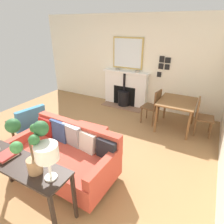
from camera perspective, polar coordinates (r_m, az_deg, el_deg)
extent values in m
cube|color=olive|center=(4.21, -12.60, -9.81)|extent=(5.54, 5.73, 0.01)
cube|color=silver|center=(5.91, 4.17, 14.80)|extent=(0.12, 5.73, 2.62)
cube|color=brown|center=(5.89, 2.90, 1.59)|extent=(0.32, 1.28, 0.03)
cube|color=white|center=(5.93, 4.10, 6.89)|extent=(0.19, 1.35, 1.03)
cube|color=black|center=(5.92, 3.73, 4.93)|extent=(0.06, 0.71, 0.59)
cylinder|color=black|center=(5.92, 3.55, 4.15)|extent=(0.36, 0.36, 0.44)
cylinder|color=black|center=(5.84, 3.61, 6.25)|extent=(0.38, 0.38, 0.02)
cylinder|color=black|center=(5.75, 3.68, 8.89)|extent=(0.07, 0.07, 0.54)
cube|color=white|center=(5.76, 4.16, 11.92)|extent=(0.24, 1.43, 0.05)
cube|color=tan|center=(5.75, 4.75, 17.19)|extent=(0.04, 0.92, 0.88)
cube|color=silver|center=(5.73, 4.67, 17.17)|extent=(0.01, 0.84, 0.80)
cylinder|color=#9E9384|center=(5.87, 1.63, 12.72)|extent=(0.13, 0.13, 0.05)
torus|color=#9E9384|center=(5.86, 1.63, 12.91)|extent=(0.13, 0.13, 0.01)
cylinder|color=#9E9384|center=(5.62, 7.52, 11.97)|extent=(0.12, 0.12, 0.05)
torus|color=#9E9384|center=(5.61, 7.53, 12.18)|extent=(0.12, 0.12, 0.01)
cylinder|color=#B2B2B7|center=(3.82, -25.98, -15.20)|extent=(0.04, 0.04, 0.10)
cylinder|color=#B2B2B7|center=(2.97, -7.67, -26.42)|extent=(0.04, 0.04, 0.10)
cylinder|color=#B2B2B7|center=(4.13, -17.96, -10.36)|extent=(0.04, 0.04, 0.10)
cylinder|color=#B2B2B7|center=(3.36, 0.14, -18.44)|extent=(0.04, 0.04, 0.10)
cube|color=#B74233|center=(3.36, -14.30, -14.26)|extent=(0.96, 1.76, 0.35)
cube|color=#B74233|center=(3.37, -10.45, -6.08)|extent=(0.21, 1.73, 0.38)
cube|color=#B74233|center=(3.75, -23.63, -6.33)|extent=(0.85, 0.15, 0.18)
cube|color=#B74233|center=(2.78, -2.44, -15.94)|extent=(0.85, 0.15, 0.18)
cube|color=maroon|center=(3.74, -18.86, -4.35)|extent=(0.17, 0.37, 0.36)
cube|color=#334775|center=(3.52, -15.50, -5.51)|extent=(0.17, 0.40, 0.39)
cube|color=#99999E|center=(3.34, -12.01, -6.88)|extent=(0.16, 0.40, 0.39)
cube|color=beige|center=(3.16, -7.40, -8.99)|extent=(0.20, 0.35, 0.35)
cube|color=black|center=(2.99, -1.66, -11.15)|extent=(0.16, 0.34, 0.33)
cylinder|color=#B2B2B7|center=(4.13, -12.36, -9.68)|extent=(0.03, 0.03, 0.09)
cylinder|color=#B2B2B7|center=(3.85, -5.43, -12.03)|extent=(0.03, 0.03, 0.09)
cylinder|color=#B2B2B7|center=(4.42, -8.88, -6.85)|extent=(0.03, 0.03, 0.09)
cylinder|color=#B2B2B7|center=(4.16, -2.26, -8.78)|extent=(0.03, 0.03, 0.09)
cube|color=#B74233|center=(4.02, -7.44, -6.95)|extent=(0.58, 0.74, 0.30)
cube|color=#4C3321|center=(4.87, -22.21, -3.49)|extent=(0.05, 0.05, 0.37)
cube|color=#4C3321|center=(4.72, -27.65, -5.58)|extent=(0.05, 0.05, 0.37)
cube|color=#4C3321|center=(4.49, -19.39, -5.51)|extent=(0.05, 0.05, 0.37)
cube|color=#4C3321|center=(4.32, -25.22, -7.89)|extent=(0.05, 0.05, 0.37)
cube|color=teal|center=(4.50, -24.06, -3.32)|extent=(0.71, 0.68, 0.08)
cube|color=teal|center=(4.18, -23.16, -1.50)|extent=(0.62, 0.27, 0.42)
cube|color=#4C3321|center=(4.57, -20.72, -0.97)|extent=(0.16, 0.53, 0.04)
cube|color=#4C3321|center=(4.36, -27.99, -3.69)|extent=(0.16, 0.53, 0.04)
cube|color=black|center=(3.49, -29.04, -13.32)|extent=(0.04, 0.04, 0.75)
cube|color=black|center=(2.67, -11.24, -23.75)|extent=(0.04, 0.04, 0.75)
cube|color=black|center=(2.52, -16.96, -28.65)|extent=(0.04, 0.04, 0.75)
cube|color=black|center=(2.72, -25.77, -13.86)|extent=(0.41, 1.39, 0.03)
cylinder|color=white|center=(2.36, -17.81, -18.10)|extent=(0.14, 0.14, 0.02)
cylinder|color=white|center=(2.28, -18.26, -15.65)|extent=(0.03, 0.03, 0.25)
cylinder|color=silver|center=(2.15, -19.02, -11.35)|extent=(0.25, 0.25, 0.18)
cylinder|color=#99704C|center=(2.44, -22.18, -14.69)|extent=(0.17, 0.17, 0.18)
cylinder|color=brown|center=(2.31, -23.11, -10.28)|extent=(0.02, 0.02, 0.27)
sphere|color=#387A3D|center=(2.16, -26.77, -9.49)|extent=(0.13, 0.13, 0.13)
sphere|color=#2D6633|center=(2.13, -22.36, -7.72)|extent=(0.11, 0.11, 0.11)
sphere|color=#26562D|center=(2.17, -20.61, -4.65)|extent=(0.17, 0.17, 0.17)
sphere|color=#2D6633|center=(2.37, -22.31, -4.49)|extent=(0.10, 0.10, 0.10)
sphere|color=#26562D|center=(2.29, -27.60, -3.65)|extent=(0.16, 0.16, 0.16)
cube|color=beige|center=(2.88, -28.89, -11.51)|extent=(0.25, 0.19, 0.02)
cube|color=#B23833|center=(2.87, -28.93, -11.09)|extent=(0.28, 0.20, 0.03)
cylinder|color=brown|center=(5.26, 15.59, 1.58)|extent=(0.05, 0.05, 0.69)
cylinder|color=brown|center=(4.52, 12.99, -2.12)|extent=(0.05, 0.05, 0.69)
cylinder|color=brown|center=(5.17, 23.25, 0.00)|extent=(0.05, 0.05, 0.69)
cylinder|color=brown|center=(4.42, 21.90, -4.05)|extent=(0.05, 0.05, 0.69)
cube|color=brown|center=(4.68, 19.07, 2.98)|extent=(0.93, 0.82, 0.03)
cylinder|color=brown|center=(5.19, 10.44, 0.25)|extent=(0.04, 0.04, 0.44)
cylinder|color=brown|center=(4.93, 8.79, -1.02)|extent=(0.04, 0.04, 0.44)
cylinder|color=brown|center=(5.08, 13.67, -0.64)|extent=(0.04, 0.04, 0.44)
cylinder|color=brown|center=(4.81, 12.15, -1.99)|extent=(0.04, 0.04, 0.44)
cube|color=brown|center=(4.90, 11.48, 1.55)|extent=(0.45, 0.45, 0.02)
cube|color=brown|center=(4.76, 13.57, 3.63)|extent=(0.36, 0.08, 0.44)
cylinder|color=brown|center=(4.72, 27.40, -5.13)|extent=(0.03, 0.03, 0.42)
cylinder|color=brown|center=(5.00, 27.33, -3.41)|extent=(0.03, 0.03, 0.42)
cylinder|color=brown|center=(4.69, 23.55, -4.47)|extent=(0.03, 0.03, 0.42)
cylinder|color=brown|center=(4.98, 23.71, -2.78)|extent=(0.03, 0.03, 0.42)
cube|color=brown|center=(4.75, 25.99, -1.59)|extent=(0.43, 0.43, 0.02)
cube|color=brown|center=(4.65, 24.44, 1.24)|extent=(0.36, 0.06, 0.42)
cube|color=black|center=(5.45, 14.74, 15.07)|extent=(0.02, 0.13, 0.17)
cube|color=black|center=(5.42, 16.42, 14.67)|extent=(0.02, 0.15, 0.15)
cube|color=black|center=(5.49, 14.48, 13.15)|extent=(0.02, 0.13, 0.15)
cube|color=black|center=(5.45, 16.21, 12.83)|extent=(0.02, 0.13, 0.14)
cube|color=black|center=(5.54, 13.95, 10.89)|extent=(0.02, 0.11, 0.14)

